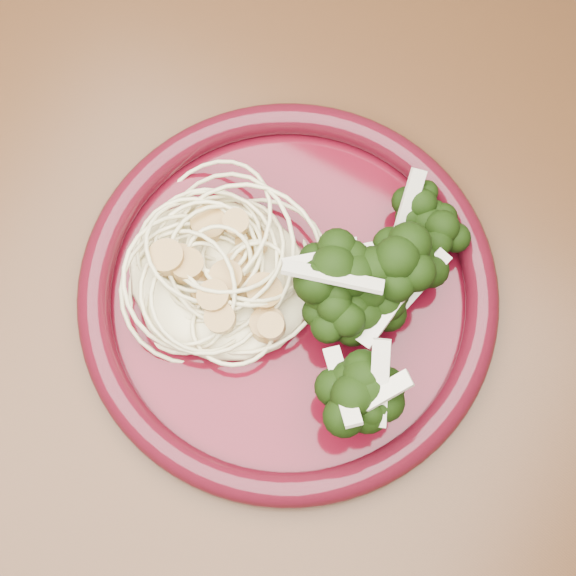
{
  "coord_description": "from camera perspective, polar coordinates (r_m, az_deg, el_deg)",
  "views": [
    {
      "loc": [
        0.19,
        -0.14,
        1.31
      ],
      "look_at": [
        0.1,
        0.0,
        0.77
      ],
      "focal_mm": 50.0,
      "sensor_mm": 36.0,
      "label": 1
    }
  ],
  "objects": [
    {
      "name": "spaghetti_pile",
      "position": [
        0.57,
        -4.9,
        1.02
      ],
      "size": [
        0.17,
        0.16,
        0.03
      ],
      "primitive_type": "ellipsoid",
      "rotation": [
        0.0,
        0.0,
        0.33
      ],
      "color": "beige",
      "rests_on": "dinner_plate"
    },
    {
      "name": "dinner_plate",
      "position": [
        0.57,
        -0.0,
        -0.27
      ],
      "size": [
        0.38,
        0.38,
        0.02
      ],
      "rotation": [
        0.0,
        0.0,
        0.33
      ],
      "color": "#440712",
      "rests_on": "dining_table"
    },
    {
      "name": "dining_table",
      "position": [
        0.7,
        -7.5,
        0.96
      ],
      "size": [
        1.2,
        0.8,
        0.75
      ],
      "color": "#472814",
      "rests_on": "ground"
    },
    {
      "name": "scallop_cluster",
      "position": [
        0.53,
        -5.21,
        2.25
      ],
      "size": [
        0.15,
        0.15,
        0.04
      ],
      "primitive_type": null,
      "rotation": [
        0.0,
        0.0,
        0.33
      ],
      "color": "#B78B43",
      "rests_on": "spaghetti_pile"
    },
    {
      "name": "onion_garnish",
      "position": [
        0.52,
        6.58,
        0.37
      ],
      "size": [
        0.1,
        0.12,
        0.06
      ],
      "primitive_type": null,
      "rotation": [
        0.0,
        0.0,
        0.33
      ],
      "color": "beige",
      "rests_on": "broccoli_pile"
    },
    {
      "name": "broccoli_pile",
      "position": [
        0.55,
        6.19,
        -0.74
      ],
      "size": [
        0.15,
        0.19,
        0.06
      ],
      "primitive_type": "ellipsoid",
      "rotation": [
        0.0,
        0.0,
        0.33
      ],
      "color": "black",
      "rests_on": "dinner_plate"
    }
  ]
}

